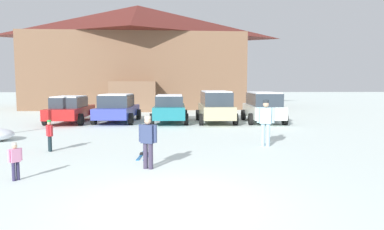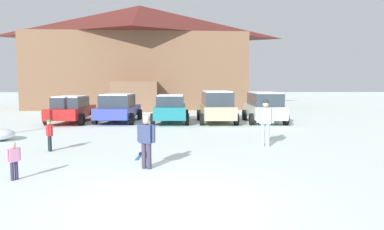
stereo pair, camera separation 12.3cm
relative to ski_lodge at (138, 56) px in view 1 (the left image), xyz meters
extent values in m
plane|color=silver|center=(4.01, -26.53, -4.82)|extent=(160.00, 160.00, 0.00)
cube|color=brown|center=(0.00, 0.05, -1.55)|extent=(19.28, 10.02, 6.55)
pyramid|color=#5A1F1A|center=(0.00, 0.05, 3.21)|extent=(19.90, 10.64, 2.96)
cube|color=brown|center=(0.25, -5.43, -3.62)|extent=(3.68, 1.96, 2.40)
cube|color=red|center=(-2.24, -13.09, -4.21)|extent=(1.81, 4.59, 0.58)
cube|color=#2D3842|center=(-2.23, -13.32, -3.64)|extent=(1.56, 2.40, 0.58)
cube|color=white|center=(-2.23, -13.32, -3.32)|extent=(1.45, 2.28, 0.06)
cylinder|color=black|center=(-3.20, -11.70, -4.50)|extent=(0.23, 0.64, 0.64)
cylinder|color=black|center=(-1.34, -11.66, -4.50)|extent=(0.23, 0.64, 0.64)
cylinder|color=black|center=(-3.13, -14.52, -4.50)|extent=(0.23, 0.64, 0.64)
cylinder|color=black|center=(-1.28, -14.48, -4.50)|extent=(0.23, 0.64, 0.64)
cube|color=#3743A7|center=(0.41, -12.91, -4.21)|extent=(2.01, 4.43, 0.59)
cube|color=#2D3842|center=(0.40, -13.13, -3.58)|extent=(1.72, 2.33, 0.67)
cube|color=white|center=(0.40, -13.13, -3.21)|extent=(1.61, 2.21, 0.06)
cylinder|color=black|center=(-0.57, -11.52, -4.50)|extent=(0.24, 0.65, 0.64)
cylinder|color=black|center=(1.46, -11.58, -4.50)|extent=(0.24, 0.65, 0.64)
cylinder|color=black|center=(-0.65, -14.24, -4.50)|extent=(0.24, 0.65, 0.64)
cylinder|color=black|center=(1.38, -14.30, -4.50)|extent=(0.24, 0.65, 0.64)
cube|color=#1D7581|center=(3.46, -13.20, -4.17)|extent=(1.76, 4.30, 0.67)
cube|color=#2D3842|center=(3.46, -13.42, -3.56)|extent=(1.53, 2.25, 0.56)
cube|color=white|center=(3.46, -13.42, -3.25)|extent=(1.43, 2.13, 0.06)
cylinder|color=black|center=(2.52, -11.89, -4.50)|extent=(0.23, 0.64, 0.64)
cylinder|color=black|center=(4.37, -11.86, -4.50)|extent=(0.23, 0.64, 0.64)
cylinder|color=black|center=(2.55, -14.54, -4.50)|extent=(0.23, 0.64, 0.64)
cylinder|color=black|center=(4.40, -14.52, -4.50)|extent=(0.23, 0.64, 0.64)
cube|color=tan|center=(6.09, -13.36, -4.15)|extent=(1.82, 4.25, 0.70)
cube|color=#2D3842|center=(6.10, -13.44, -3.43)|extent=(1.59, 3.24, 0.74)
cube|color=white|center=(6.10, -13.44, -3.03)|extent=(1.48, 3.07, 0.06)
cylinder|color=black|center=(5.14, -12.08, -4.50)|extent=(0.24, 0.65, 0.64)
cylinder|color=black|center=(6.98, -12.03, -4.50)|extent=(0.24, 0.65, 0.64)
cylinder|color=black|center=(5.20, -14.68, -4.50)|extent=(0.24, 0.65, 0.64)
cylinder|color=black|center=(7.05, -14.64, -4.50)|extent=(0.24, 0.65, 0.64)
cube|color=white|center=(8.84, -13.34, -4.16)|extent=(1.78, 4.15, 0.68)
cube|color=#2D3842|center=(8.84, -13.42, -3.48)|extent=(1.56, 3.16, 0.69)
cube|color=white|center=(8.84, -13.42, -3.10)|extent=(1.45, 3.00, 0.06)
cylinder|color=black|center=(7.94, -12.05, -4.50)|extent=(0.23, 0.64, 0.64)
cylinder|color=black|center=(9.78, -12.08, -4.50)|extent=(0.23, 0.64, 0.64)
cylinder|color=black|center=(7.89, -14.60, -4.50)|extent=(0.23, 0.64, 0.64)
cylinder|color=black|center=(9.74, -14.64, -4.50)|extent=(0.23, 0.64, 0.64)
cylinder|color=black|center=(-0.24, -21.50, -4.57)|extent=(0.09, 0.09, 0.51)
cylinder|color=black|center=(-0.17, -21.59, -4.57)|extent=(0.09, 0.09, 0.51)
cube|color=red|center=(-0.20, -21.55, -4.13)|extent=(0.27, 0.29, 0.36)
cylinder|color=red|center=(-0.30, -21.42, -4.12)|extent=(0.07, 0.07, 0.35)
cylinder|color=red|center=(-0.11, -21.68, -4.12)|extent=(0.07, 0.07, 0.35)
sphere|color=tan|center=(-0.20, -21.55, -3.88)|extent=(0.13, 0.13, 0.13)
cylinder|color=green|center=(-0.20, -21.55, -3.81)|extent=(0.13, 0.13, 0.06)
cylinder|color=#322D52|center=(0.29, -25.01, -4.60)|extent=(0.08, 0.08, 0.44)
cylinder|color=#322D52|center=(0.35, -24.94, -4.60)|extent=(0.08, 0.08, 0.44)
cube|color=pink|center=(0.32, -24.97, -4.23)|extent=(0.23, 0.25, 0.31)
cylinder|color=pink|center=(0.23, -25.08, -4.22)|extent=(0.06, 0.06, 0.29)
cylinder|color=pink|center=(0.41, -24.87, -4.22)|extent=(0.06, 0.06, 0.29)
sphere|color=tan|center=(0.32, -24.97, -4.02)|extent=(0.11, 0.11, 0.11)
cylinder|color=beige|center=(0.32, -24.97, -3.96)|extent=(0.11, 0.11, 0.05)
cylinder|color=#3C344C|center=(3.22, -23.94, -4.48)|extent=(0.13, 0.13, 0.69)
cylinder|color=#3C344C|center=(3.36, -23.99, -4.48)|extent=(0.13, 0.13, 0.69)
cube|color=navy|center=(3.29, -23.96, -3.89)|extent=(0.39, 0.31, 0.49)
cylinder|color=navy|center=(3.09, -23.88, -3.87)|extent=(0.09, 0.09, 0.46)
cylinder|color=navy|center=(3.49, -24.04, -3.87)|extent=(0.09, 0.09, 0.46)
sphere|color=tan|center=(3.29, -23.96, -3.55)|extent=(0.18, 0.18, 0.18)
cylinder|color=beige|center=(3.29, -23.96, -3.46)|extent=(0.17, 0.17, 0.08)
cylinder|color=#99BBCE|center=(7.08, -20.81, -4.41)|extent=(0.15, 0.15, 0.82)
cylinder|color=#99BBCE|center=(7.26, -20.86, -4.41)|extent=(0.15, 0.15, 0.82)
cube|color=#9DC5D3|center=(7.17, -20.83, -3.71)|extent=(0.45, 0.34, 0.58)
cylinder|color=#9DC5D3|center=(6.92, -20.76, -3.70)|extent=(0.11, 0.11, 0.55)
cylinder|color=#9DC5D3|center=(7.42, -20.90, -3.70)|extent=(0.11, 0.11, 0.55)
sphere|color=tan|center=(7.17, -20.83, -3.32)|extent=(0.21, 0.21, 0.21)
cylinder|color=#262C32|center=(7.17, -20.83, -3.20)|extent=(0.20, 0.20, 0.10)
cube|color=blue|center=(3.10, -22.30, -4.81)|extent=(0.14, 1.41, 0.02)
cube|color=black|center=(3.11, -22.25, -4.77)|extent=(0.09, 0.20, 0.06)
cube|color=blue|center=(2.90, -22.30, -4.81)|extent=(0.14, 1.41, 0.02)
cube|color=black|center=(2.91, -22.25, -4.77)|extent=(0.09, 0.20, 0.06)
camera|label=1|loc=(4.21, -32.88, -2.56)|focal=32.00mm
camera|label=2|loc=(4.34, -32.88, -2.56)|focal=32.00mm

